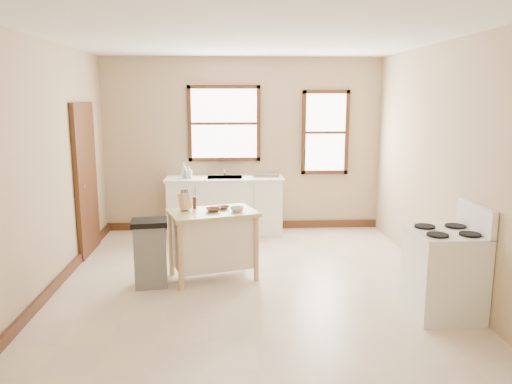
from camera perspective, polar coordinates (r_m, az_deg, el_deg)
floor at (r=6.04m, az=-0.79°, el=-10.25°), size 5.00×5.00×0.00m
ceiling at (r=5.67m, az=-0.86°, el=17.18°), size 5.00×5.00×0.00m
wall_back at (r=8.17m, az=-1.52°, el=5.39°), size 4.50×0.04×2.80m
wall_left at (r=6.04m, az=-22.71°, el=2.64°), size 0.04×5.00×2.80m
wall_right at (r=6.20m, az=20.48°, el=2.99°), size 0.04×5.00×2.80m
window_main at (r=8.12m, az=-3.66°, el=7.81°), size 1.17×0.06×1.22m
window_side at (r=8.28m, az=7.92°, el=6.75°), size 0.77×0.06×1.37m
door_left at (r=7.30m, az=-18.85°, el=1.39°), size 0.06×0.90×2.10m
baseboard_back at (r=8.37m, az=-1.46°, el=-3.80°), size 4.50×0.04×0.12m
baseboard_left at (r=6.34m, az=-21.57°, el=-9.43°), size 0.04×5.00×0.12m
sink_counter at (r=8.02m, az=-3.57°, el=-1.54°), size 1.86×0.62×0.92m
faucet at (r=8.09m, az=-3.61°, el=2.68°), size 0.03×0.03×0.22m
soap_bottle_a at (r=7.91m, az=-8.21°, el=2.46°), size 0.12×0.12×0.24m
soap_bottle_b at (r=7.86m, az=-7.66°, el=2.26°), size 0.09×0.09×0.19m
dish_rack at (r=7.92m, az=1.13°, el=2.09°), size 0.44×0.35×0.10m
kitchen_island at (r=6.08m, az=-4.92°, el=-6.01°), size 1.16×0.92×0.83m
knife_block at (r=6.03m, az=-8.16°, el=-1.19°), size 0.14×0.14×0.20m
pepper_grinder at (r=6.12m, az=-7.04°, el=-1.20°), size 0.06×0.06×0.15m
bowl_a at (r=5.96m, az=-4.96°, el=-2.02°), size 0.23×0.23×0.04m
bowl_b at (r=6.08m, az=-3.78°, el=-1.78°), size 0.20×0.20×0.04m
bowl_c at (r=5.95m, az=-2.17°, el=-1.98°), size 0.22×0.22×0.05m
trash_bin at (r=5.93m, az=-11.97°, el=-6.86°), size 0.45×0.39×0.79m
gas_stove at (r=5.38m, az=20.75°, el=-7.27°), size 0.70×0.70×1.13m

